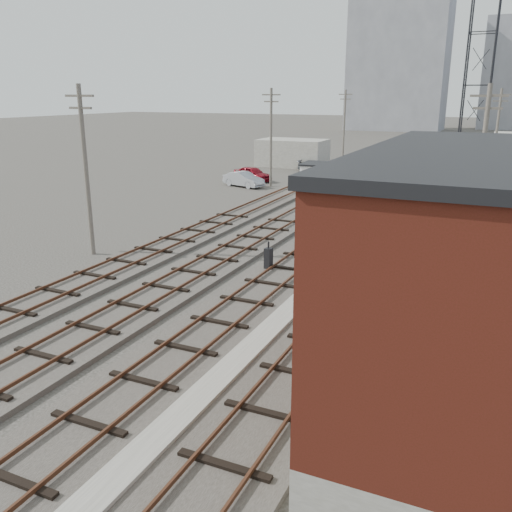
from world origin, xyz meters
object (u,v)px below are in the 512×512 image
Objects in this scene: signal_mast at (311,351)px; car_red at (253,174)px; switch_stand at (268,259)px; site_trailer at (342,181)px; car_grey at (316,166)px; car_silver at (244,179)px.

car_red is at bearing 116.93° from signal_mast.
site_trailer reaches higher than switch_stand.
car_grey is (-9.54, 35.84, -0.09)m from switch_stand.
site_trailer is (-8.31, 32.19, -0.78)m from signal_mast.
car_silver is at bearing -150.05° from car_red.
signal_mast reaches higher than site_trailer.
switch_stand is at bearing -134.36° from car_silver.
switch_stand is 29.19m from car_red.
signal_mast is 49.94m from car_grey.
site_trailer is at bearing -98.20° from car_red.
signal_mast is 0.93× the size of car_grey.
car_silver is 1.03× the size of car_grey.
site_trailer is 10.36m from car_silver.
switch_stand is at bearing 118.05° from signal_mast.
signal_mast is at bearing -134.51° from car_silver.
car_silver is at bearing 161.09° from car_grey.
car_grey is (3.46, 9.70, -0.13)m from car_red.
car_silver is at bearing 165.36° from site_trailer.
switch_stand reaches higher than car_red.
signal_mast is 2.63× the size of switch_stand.
switch_stand is 0.34× the size of car_silver.
car_silver is (-12.30, 22.65, 0.01)m from switch_stand.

